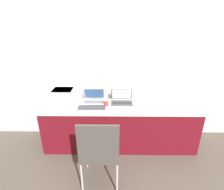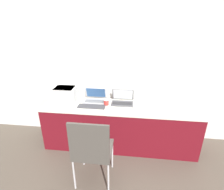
{
  "view_description": "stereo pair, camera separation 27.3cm",
  "coord_description": "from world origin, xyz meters",
  "px_view_note": "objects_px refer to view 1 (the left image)",
  "views": [
    {
      "loc": [
        -0.1,
        -2.21,
        1.98
      ],
      "look_at": [
        -0.13,
        0.31,
        0.91
      ],
      "focal_mm": 28.0,
      "sensor_mm": 36.0,
      "label": 1
    },
    {
      "loc": [
        0.17,
        -2.19,
        1.98
      ],
      "look_at": [
        -0.13,
        0.31,
        0.91
      ],
      "focal_mm": 28.0,
      "sensor_mm": 36.0,
      "label": 2
    }
  ],
  "objects_px": {
    "printer": "(64,96)",
    "laptop_left": "(94,99)",
    "external_keyboard": "(92,107)",
    "mouse": "(110,108)",
    "chair": "(99,149)",
    "coffee_cup": "(106,102)",
    "laptop_right": "(122,100)"
  },
  "relations": [
    {
      "from": "printer",
      "to": "laptop_right",
      "type": "relative_size",
      "value": 1.07
    },
    {
      "from": "coffee_cup",
      "to": "laptop_right",
      "type": "bearing_deg",
      "value": 22.51
    },
    {
      "from": "printer",
      "to": "laptop_left",
      "type": "bearing_deg",
      "value": 12.49
    },
    {
      "from": "mouse",
      "to": "chair",
      "type": "distance_m",
      "value": 0.75
    },
    {
      "from": "laptop_left",
      "to": "coffee_cup",
      "type": "relative_size",
      "value": 3.8
    },
    {
      "from": "printer",
      "to": "laptop_left",
      "type": "relative_size",
      "value": 1.06
    },
    {
      "from": "laptop_right",
      "to": "chair",
      "type": "xyz_separation_m",
      "value": [
        -0.3,
        -0.96,
        -0.21
      ]
    },
    {
      "from": "laptop_left",
      "to": "mouse",
      "type": "relative_size",
      "value": 5.21
    },
    {
      "from": "mouse",
      "to": "chair",
      "type": "bearing_deg",
      "value": -98.93
    },
    {
      "from": "printer",
      "to": "chair",
      "type": "relative_size",
      "value": 0.39
    },
    {
      "from": "laptop_left",
      "to": "external_keyboard",
      "type": "distance_m",
      "value": 0.24
    },
    {
      "from": "laptop_left",
      "to": "laptop_right",
      "type": "height_order",
      "value": "laptop_right"
    },
    {
      "from": "printer",
      "to": "chair",
      "type": "distance_m",
      "value": 1.13
    },
    {
      "from": "coffee_cup",
      "to": "chair",
      "type": "relative_size",
      "value": 0.1
    },
    {
      "from": "coffee_cup",
      "to": "chair",
      "type": "bearing_deg",
      "value": -93.32
    },
    {
      "from": "laptop_left",
      "to": "laptop_right",
      "type": "distance_m",
      "value": 0.47
    },
    {
      "from": "laptop_left",
      "to": "external_keyboard",
      "type": "relative_size",
      "value": 0.83
    },
    {
      "from": "laptop_right",
      "to": "mouse",
      "type": "distance_m",
      "value": 0.31
    },
    {
      "from": "chair",
      "to": "laptop_left",
      "type": "bearing_deg",
      "value": 99.42
    },
    {
      "from": "printer",
      "to": "mouse",
      "type": "xyz_separation_m",
      "value": [
        0.74,
        -0.16,
        -0.13
      ]
    },
    {
      "from": "printer",
      "to": "laptop_left",
      "type": "height_order",
      "value": "printer"
    },
    {
      "from": "laptop_left",
      "to": "mouse",
      "type": "height_order",
      "value": "laptop_left"
    },
    {
      "from": "coffee_cup",
      "to": "mouse",
      "type": "xyz_separation_m",
      "value": [
        0.06,
        -0.13,
        -0.03
      ]
    },
    {
      "from": "external_keyboard",
      "to": "mouse",
      "type": "height_order",
      "value": "mouse"
    },
    {
      "from": "external_keyboard",
      "to": "laptop_right",
      "type": "bearing_deg",
      "value": 23.92
    },
    {
      "from": "coffee_cup",
      "to": "laptop_left",
      "type": "bearing_deg",
      "value": 148.25
    },
    {
      "from": "laptop_left",
      "to": "laptop_right",
      "type": "xyz_separation_m",
      "value": [
        0.47,
        -0.03,
        0.0
      ]
    },
    {
      "from": "laptop_left",
      "to": "external_keyboard",
      "type": "bearing_deg",
      "value": -91.72
    },
    {
      "from": "printer",
      "to": "chair",
      "type": "bearing_deg",
      "value": -54.62
    },
    {
      "from": "laptop_left",
      "to": "chair",
      "type": "bearing_deg",
      "value": -80.58
    },
    {
      "from": "mouse",
      "to": "external_keyboard",
      "type": "bearing_deg",
      "value": 174.47
    },
    {
      "from": "laptop_left",
      "to": "external_keyboard",
      "type": "xyz_separation_m",
      "value": [
        -0.01,
        -0.24,
        -0.04
      ]
    }
  ]
}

